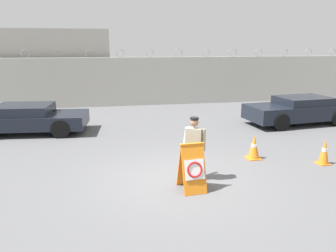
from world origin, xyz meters
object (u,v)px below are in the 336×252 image
(parked_car_front_coupe, at_px, (29,118))
(parked_car_far_side, at_px, (299,110))
(traffic_cone_near, at_px, (324,152))
(security_guard, at_px, (194,146))
(traffic_cone_mid, at_px, (254,147))
(barricade_sign, at_px, (192,167))

(parked_car_front_coupe, relative_size, parked_car_far_side, 0.95)
(traffic_cone_near, bearing_deg, parked_car_far_side, 65.75)
(security_guard, height_order, traffic_cone_mid, security_guard)
(parked_car_front_coupe, bearing_deg, traffic_cone_near, -24.58)
(security_guard, bearing_deg, parked_car_front_coupe, -18.25)
(security_guard, height_order, parked_car_far_side, security_guard)
(traffic_cone_mid, distance_m, parked_car_far_side, 5.62)
(security_guard, bearing_deg, barricade_sign, 101.47)
(traffic_cone_near, distance_m, traffic_cone_mid, 2.01)
(security_guard, bearing_deg, traffic_cone_near, -145.15)
(barricade_sign, distance_m, parked_car_far_side, 8.66)
(traffic_cone_mid, bearing_deg, parked_car_far_side, 44.77)
(parked_car_far_side, bearing_deg, security_guard, 33.96)
(barricade_sign, relative_size, traffic_cone_mid, 1.58)
(security_guard, relative_size, parked_car_far_side, 0.35)
(barricade_sign, distance_m, traffic_cone_near, 4.41)
(security_guard, xyz_separation_m, parked_car_far_side, (6.25, 5.15, -0.28))
(security_guard, xyz_separation_m, parked_car_front_coupe, (-5.20, 5.79, -0.32))
(traffic_cone_near, relative_size, parked_car_far_side, 0.16)
(traffic_cone_near, bearing_deg, security_guard, -174.96)
(barricade_sign, bearing_deg, traffic_cone_mid, 31.97)
(traffic_cone_near, xyz_separation_m, traffic_cone_mid, (-1.83, 0.84, -0.01))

